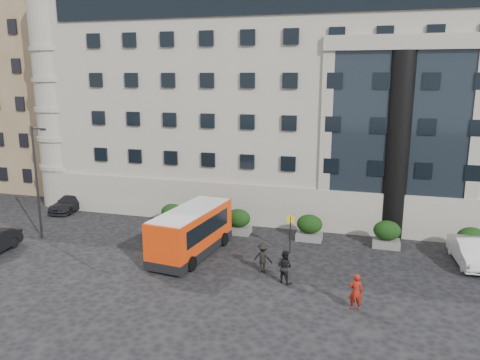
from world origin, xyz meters
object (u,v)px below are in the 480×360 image
object	(u,v)px
hedge_b	(238,221)
parked_car_c	(71,202)
minibus	(191,230)
hedge_d	(387,234)
white_taxi	(470,252)
pedestrian_a	(356,292)
pedestrian_c	(263,258)
hedge_a	(173,216)
parked_car_d	(85,185)
street_lamp	(37,179)
pedestrian_b	(285,267)
hedge_c	(309,227)
bus_stop_sign	(290,228)
red_truck	(134,176)
hedge_e	(471,241)

from	to	relation	value
hedge_b	parked_car_c	bearing A→B (deg)	172.70
minibus	parked_car_c	bearing A→B (deg)	160.91
hedge_d	white_taxi	distance (m)	5.14
hedge_d	white_taxi	size ratio (longest dim) A/B	0.39
pedestrian_a	pedestrian_c	distance (m)	6.29
hedge_a	parked_car_c	distance (m)	10.56
hedge_d	parked_car_d	size ratio (longest dim) A/B	0.37
hedge_b	pedestrian_c	size ratio (longest dim) A/B	1.03
white_taxi	pedestrian_c	world-z (taller)	pedestrian_c
hedge_d	street_lamp	distance (m)	24.27
minibus	hedge_a	bearing A→B (deg)	132.62
hedge_b	pedestrian_b	xyz separation A→B (m)	(4.77, -7.36, 0.03)
pedestrian_c	street_lamp	bearing A→B (deg)	3.94
hedge_a	pedestrian_a	world-z (taller)	pedestrian_a
hedge_c	pedestrian_b	bearing A→B (deg)	-93.35
pedestrian_c	bus_stop_sign	bearing A→B (deg)	-97.36
street_lamp	red_truck	size ratio (longest dim) A/B	1.51
white_taxi	hedge_c	bearing A→B (deg)	164.91
street_lamp	minibus	bearing A→B (deg)	-0.07
hedge_b	pedestrian_a	distance (m)	12.85
hedge_b	street_lamp	distance (m)	14.41
parked_car_c	pedestrian_b	world-z (taller)	pedestrian_b
bus_stop_sign	red_truck	distance (m)	22.76
hedge_a	street_lamp	bearing A→B (deg)	-148.84
bus_stop_sign	red_truck	size ratio (longest dim) A/B	0.48
pedestrian_a	pedestrian_c	bearing A→B (deg)	-36.65
street_lamp	minibus	xyz separation A→B (m)	(11.36, -0.01, -2.70)
hedge_a	hedge_c	world-z (taller)	same
bus_stop_sign	minibus	bearing A→B (deg)	-161.65
hedge_e	minibus	world-z (taller)	minibus
red_truck	street_lamp	bearing A→B (deg)	-72.01
pedestrian_a	pedestrian_b	bearing A→B (deg)	-34.24
hedge_a	minibus	bearing A→B (deg)	-54.58
pedestrian_a	minibus	bearing A→B (deg)	-30.08
hedge_b	parked_car_d	size ratio (longest dim) A/B	0.37
street_lamp	bus_stop_sign	size ratio (longest dim) A/B	3.17
pedestrian_b	hedge_d	bearing A→B (deg)	-104.56
minibus	hedge_c	bearing A→B (deg)	41.81
parked_car_c	pedestrian_a	size ratio (longest dim) A/B	2.46
street_lamp	parked_car_d	bearing A→B (deg)	111.47
red_truck	white_taxi	distance (m)	31.83
minibus	parked_car_c	size ratio (longest dim) A/B	1.61
pedestrian_c	hedge_c	bearing A→B (deg)	-97.99
hedge_c	hedge_e	distance (m)	10.40
parked_car_d	white_taxi	world-z (taller)	white_taxi
bus_stop_sign	hedge_a	bearing A→B (deg)	163.58
hedge_e	hedge_c	bearing A→B (deg)	180.00
parked_car_d	parked_car_c	bearing A→B (deg)	-64.84
hedge_a	red_truck	world-z (taller)	red_truck
parked_car_c	white_taxi	size ratio (longest dim) A/B	0.98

